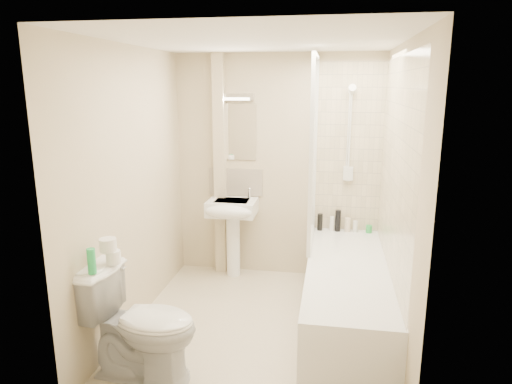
# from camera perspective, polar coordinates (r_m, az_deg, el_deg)

# --- Properties ---
(floor) EXTENTS (2.50, 2.50, 0.00)m
(floor) POSITION_cam_1_polar(r_m,az_deg,el_deg) (4.17, 0.32, -16.59)
(floor) COLOR beige
(floor) RESTS_ON ground
(wall_back) EXTENTS (2.20, 0.02, 2.40)m
(wall_back) POSITION_cam_1_polar(r_m,az_deg,el_deg) (4.93, 2.69, 3.04)
(wall_back) COLOR beige
(wall_back) RESTS_ON ground
(wall_left) EXTENTS (0.02, 2.50, 2.40)m
(wall_left) POSITION_cam_1_polar(r_m,az_deg,el_deg) (4.04, -15.24, 0.28)
(wall_left) COLOR beige
(wall_left) RESTS_ON ground
(wall_right) EXTENTS (0.02, 2.50, 2.40)m
(wall_right) POSITION_cam_1_polar(r_m,az_deg,el_deg) (3.71, 17.35, -1.00)
(wall_right) COLOR beige
(wall_right) RESTS_ON ground
(ceiling) EXTENTS (2.20, 2.50, 0.02)m
(ceiling) POSITION_cam_1_polar(r_m,az_deg,el_deg) (3.63, 0.37, 18.40)
(ceiling) COLOR white
(ceiling) RESTS_ON wall_back
(tile_back) EXTENTS (0.70, 0.01, 1.75)m
(tile_back) POSITION_cam_1_polar(r_m,az_deg,el_deg) (4.85, 11.56, 5.31)
(tile_back) COLOR beige
(tile_back) RESTS_ON wall_back
(tile_right) EXTENTS (0.01, 2.10, 1.75)m
(tile_right) POSITION_cam_1_polar(r_m,az_deg,el_deg) (3.86, 17.03, 2.97)
(tile_right) COLOR beige
(tile_right) RESTS_ON wall_right
(pipe_boxing) EXTENTS (0.12, 0.12, 2.40)m
(pipe_boxing) POSITION_cam_1_polar(r_m,az_deg,el_deg) (4.99, -4.50, 3.12)
(pipe_boxing) COLOR beige
(pipe_boxing) RESTS_ON ground
(splashback) EXTENTS (0.60, 0.02, 0.30)m
(splashback) POSITION_cam_1_polar(r_m,az_deg,el_deg) (5.03, -2.56, 1.27)
(splashback) COLOR beige
(splashback) RESTS_ON wall_back
(mirror) EXTENTS (0.46, 0.01, 0.60)m
(mirror) POSITION_cam_1_polar(r_m,az_deg,el_deg) (4.94, -2.63, 7.51)
(mirror) COLOR white
(mirror) RESTS_ON wall_back
(strip_light) EXTENTS (0.42, 0.07, 0.07)m
(strip_light) POSITION_cam_1_polar(r_m,az_deg,el_deg) (4.90, -2.73, 11.80)
(strip_light) COLOR silver
(strip_light) RESTS_ON wall_back
(bathtub) EXTENTS (0.70, 2.10, 0.55)m
(bathtub) POSITION_cam_1_polar(r_m,az_deg,el_deg) (4.17, 11.24, -12.34)
(bathtub) COLOR white
(bathtub) RESTS_ON ground
(shower_screen) EXTENTS (0.04, 0.92, 1.80)m
(shower_screen) POSITION_cam_1_polar(r_m,az_deg,el_deg) (4.41, 7.18, 5.02)
(shower_screen) COLOR white
(shower_screen) RESTS_ON bathtub
(shower_fixture) EXTENTS (0.10, 0.16, 0.99)m
(shower_fixture) POSITION_cam_1_polar(r_m,az_deg,el_deg) (4.79, 11.62, 6.66)
(shower_fixture) COLOR silver
(shower_fixture) RESTS_ON wall_back
(pedestal_sink) EXTENTS (0.51, 0.48, 0.99)m
(pedestal_sink) POSITION_cam_1_polar(r_m,az_deg,el_deg) (4.90, -3.07, -3.10)
(pedestal_sink) COLOR white
(pedestal_sink) RESTS_ON ground
(bottle_black_a) EXTENTS (0.06, 0.06, 0.18)m
(bottle_black_a) POSITION_cam_1_polar(r_m,az_deg,el_deg) (4.94, 8.00, -3.74)
(bottle_black_a) COLOR black
(bottle_black_a) RESTS_ON bathtub
(bottle_white_a) EXTENTS (0.05, 0.05, 0.16)m
(bottle_white_a) POSITION_cam_1_polar(r_m,az_deg,el_deg) (4.95, 9.48, -3.92)
(bottle_white_a) COLOR white
(bottle_white_a) RESTS_ON bathtub
(bottle_black_b) EXTENTS (0.06, 0.06, 0.23)m
(bottle_black_b) POSITION_cam_1_polar(r_m,az_deg,el_deg) (4.94, 10.19, -3.55)
(bottle_black_b) COLOR black
(bottle_black_b) RESTS_ON bathtub
(bottle_cream) EXTENTS (0.06, 0.06, 0.15)m
(bottle_cream) POSITION_cam_1_polar(r_m,az_deg,el_deg) (4.95, 11.37, -4.05)
(bottle_cream) COLOR beige
(bottle_cream) RESTS_ON bathtub
(bottle_white_b) EXTENTS (0.05, 0.05, 0.12)m
(bottle_white_b) POSITION_cam_1_polar(r_m,az_deg,el_deg) (4.96, 12.31, -4.23)
(bottle_white_b) COLOR white
(bottle_white_b) RESTS_ON bathtub
(bottle_green) EXTENTS (0.06, 0.06, 0.08)m
(bottle_green) POSITION_cam_1_polar(r_m,az_deg,el_deg) (4.97, 13.94, -4.51)
(bottle_green) COLOR green
(bottle_green) RESTS_ON bathtub
(toilet) EXTENTS (0.61, 0.90, 0.83)m
(toilet) POSITION_cam_1_polar(r_m,az_deg,el_deg) (3.48, -14.15, -15.64)
(toilet) COLOR white
(toilet) RESTS_ON ground
(toilet_roll_lower) EXTENTS (0.10, 0.10, 0.10)m
(toilet_roll_lower) POSITION_cam_1_polar(r_m,az_deg,el_deg) (3.44, -17.41, -7.76)
(toilet_roll_lower) COLOR white
(toilet_roll_lower) RESTS_ON toilet
(toilet_roll_upper) EXTENTS (0.12, 0.12, 0.09)m
(toilet_roll_upper) POSITION_cam_1_polar(r_m,az_deg,el_deg) (3.41, -18.02, -6.30)
(toilet_roll_upper) COLOR white
(toilet_roll_upper) RESTS_ON toilet_roll_lower
(green_bottle) EXTENTS (0.06, 0.06, 0.18)m
(green_bottle) POSITION_cam_1_polar(r_m,az_deg,el_deg) (3.30, -19.86, -8.13)
(green_bottle) COLOR green
(green_bottle) RESTS_ON toilet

